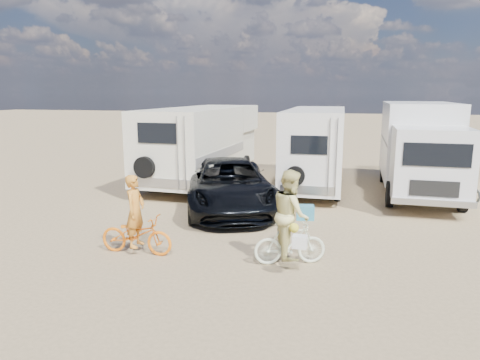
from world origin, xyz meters
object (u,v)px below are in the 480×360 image
(box_truck, at_px, (420,150))
(dark_suv, at_px, (228,185))
(bike_woman, at_px, (290,243))
(crate, at_px, (297,213))
(rv_left, at_px, (203,145))
(bike_man, at_px, (136,235))
(rider_man, at_px, (136,219))
(rider_woman, at_px, (290,222))
(rv_main, at_px, (315,149))
(cooler, at_px, (305,212))
(bike_parked, at_px, (450,187))

(box_truck, relative_size, dark_suv, 1.24)
(bike_woman, xyz_separation_m, crate, (-0.31, 3.49, -0.30))
(rv_left, bearing_deg, bike_man, -78.99)
(rv_left, distance_m, rider_man, 8.40)
(box_truck, bearing_deg, dark_suv, -148.83)
(crate, bearing_deg, dark_suv, 165.95)
(dark_suv, xyz_separation_m, rider_woman, (2.57, -4.06, 0.16))
(rv_main, xyz_separation_m, bike_man, (-3.22, -8.24, -1.06))
(box_truck, distance_m, crate, 5.82)
(rv_main, relative_size, rv_left, 0.84)
(rider_man, xyz_separation_m, cooler, (3.39, 3.77, -0.62))
(dark_suv, distance_m, bike_man, 4.44)
(rider_man, relative_size, crate, 3.93)
(box_truck, distance_m, bike_woman, 8.51)
(rv_main, distance_m, cooler, 4.65)
(rv_left, xyz_separation_m, cooler, (4.75, -4.49, -1.31))
(bike_man, xyz_separation_m, bike_woman, (3.48, 0.27, 0.02))
(crate, bearing_deg, cooler, 1.30)
(rv_main, xyz_separation_m, bike_parked, (4.63, -1.15, -1.01))
(rv_main, relative_size, crate, 15.69)
(rider_woman, relative_size, bike_parked, 0.99)
(rv_main, relative_size, rider_woman, 3.51)
(box_truck, height_order, rider_woman, box_truck)
(bike_man, bearing_deg, rv_left, 7.99)
(rv_main, relative_size, bike_man, 3.85)
(box_truck, bearing_deg, rv_left, 178.02)
(rv_left, bearing_deg, bike_parked, -5.58)
(dark_suv, bearing_deg, rider_woman, -79.48)
(box_truck, distance_m, bike_parked, 1.70)
(dark_suv, distance_m, bike_woman, 4.81)
(bike_woman, height_order, cooler, bike_woman)
(rv_main, relative_size, cooler, 12.87)
(crate, bearing_deg, bike_parked, 35.39)
(crate, bearing_deg, bike_man, -130.10)
(rv_left, distance_m, bike_woman, 9.40)
(rv_left, relative_size, bike_man, 4.58)
(rv_main, relative_size, bike_parked, 3.46)
(rider_woman, bearing_deg, crate, -16.00)
(rv_main, distance_m, rider_man, 8.87)
(rv_main, bearing_deg, rv_left, 177.76)
(cooler, bearing_deg, rv_main, 81.23)
(rv_left, relative_size, dark_suv, 1.40)
(box_truck, bearing_deg, rider_woman, -114.08)
(rv_main, xyz_separation_m, rider_woman, (0.26, -7.96, -0.57))
(bike_woman, bearing_deg, bike_parked, -53.66)
(cooler, bearing_deg, box_truck, 38.79)
(rider_man, distance_m, crate, 4.97)
(bike_man, bearing_deg, rider_woman, -86.82)
(dark_suv, bearing_deg, cooler, -34.54)
(box_truck, distance_m, rider_man, 10.59)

